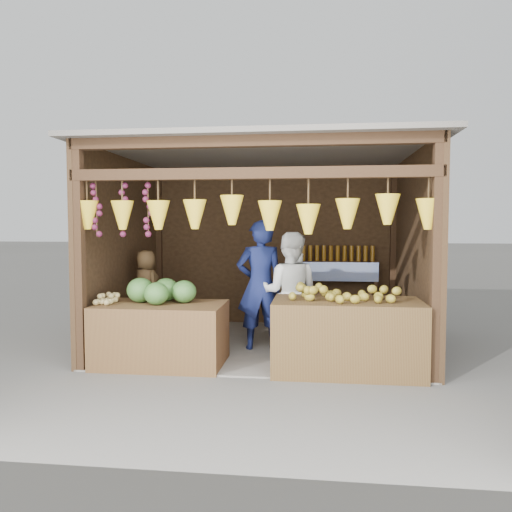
% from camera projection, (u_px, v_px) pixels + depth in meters
% --- Properties ---
extents(ground, '(80.00, 80.00, 0.00)m').
position_uv_depth(ground, '(264.00, 345.00, 6.86)').
color(ground, '#514F49').
rests_on(ground, ground).
extents(stall_structure, '(4.30, 3.30, 2.66)m').
position_uv_depth(stall_structure, '(261.00, 224.00, 6.72)').
color(stall_structure, slate).
rests_on(stall_structure, ground).
extents(back_shelf, '(1.25, 0.32, 1.32)m').
position_uv_depth(back_shelf, '(338.00, 274.00, 7.96)').
color(back_shelf, '#382314').
rests_on(back_shelf, ground).
extents(counter_left, '(1.49, 0.85, 0.73)m').
position_uv_depth(counter_left, '(161.00, 334.00, 5.88)').
color(counter_left, '#4F301A').
rests_on(counter_left, ground).
extents(counter_right, '(1.64, 0.85, 0.81)m').
position_uv_depth(counter_right, '(347.00, 336.00, 5.58)').
color(counter_right, '#482E18').
rests_on(counter_right, ground).
extents(stool, '(0.31, 0.31, 0.29)m').
position_uv_depth(stool, '(147.00, 332.00, 7.01)').
color(stool, black).
rests_on(stool, ground).
extents(man_standing, '(0.71, 0.55, 1.72)m').
position_uv_depth(man_standing, '(260.00, 285.00, 6.55)').
color(man_standing, '#141C4D').
rests_on(man_standing, ground).
extents(woman_standing, '(0.82, 0.67, 1.56)m').
position_uv_depth(woman_standing, '(290.00, 293.00, 6.42)').
color(woman_standing, white).
rests_on(woman_standing, ground).
extents(vendor_seated, '(0.59, 0.56, 1.02)m').
position_uv_depth(vendor_seated, '(146.00, 286.00, 6.97)').
color(vendor_seated, brown).
rests_on(vendor_seated, stool).
extents(melon_pile, '(1.00, 0.50, 0.32)m').
position_uv_depth(melon_pile, '(160.00, 289.00, 5.93)').
color(melon_pile, '#184E14').
rests_on(melon_pile, counter_left).
extents(tanfruit_pile, '(0.34, 0.40, 0.13)m').
position_uv_depth(tanfruit_pile, '(110.00, 298.00, 5.87)').
color(tanfruit_pile, olive).
rests_on(tanfruit_pile, counter_left).
extents(mango_pile, '(1.40, 0.64, 0.22)m').
position_uv_depth(mango_pile, '(347.00, 290.00, 5.55)').
color(mango_pile, '#B26817').
rests_on(mango_pile, counter_right).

